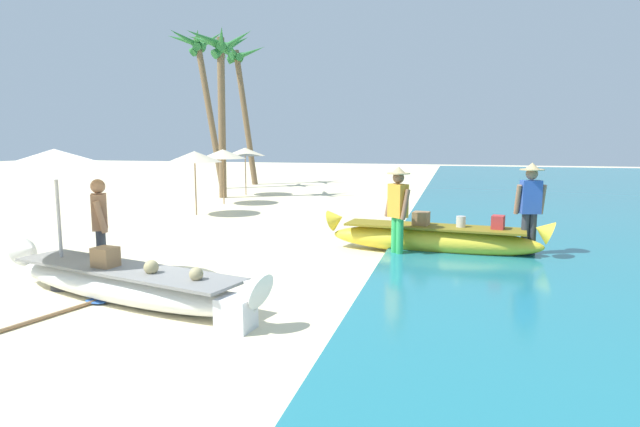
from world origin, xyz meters
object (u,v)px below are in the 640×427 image
at_px(patio_umbrella_large, 55,162).
at_px(cooler_box, 236,313).
at_px(palm_tree_mid_cluster, 221,62).
at_px(person_tourist_customer, 100,226).
at_px(palm_tree_tall_inland, 200,63).
at_px(paddle, 59,313).
at_px(boat_white_foreground, 125,283).
at_px(palm_tree_leaning_seaward, 240,74).
at_px(person_vendor_hatted, 398,206).
at_px(person_vendor_assistant, 530,204).
at_px(boat_yellow_midground, 433,238).

height_order(patio_umbrella_large, cooler_box, patio_umbrella_large).
height_order(palm_tree_mid_cluster, cooler_box, palm_tree_mid_cluster).
bearing_deg(patio_umbrella_large, person_tourist_customer, 36.80).
xyz_separation_m(palm_tree_mid_cluster, cooler_box, (6.22, -13.18, -4.91)).
distance_m(palm_tree_tall_inland, paddle, 18.75).
bearing_deg(palm_tree_tall_inland, paddle, -69.18).
relative_size(boat_white_foreground, palm_tree_leaning_seaward, 0.70).
height_order(person_vendor_hatted, patio_umbrella_large, patio_umbrella_large).
height_order(boat_white_foreground, palm_tree_leaning_seaward, palm_tree_leaning_seaward).
bearing_deg(palm_tree_mid_cluster, person_vendor_hatted, -49.04).
bearing_deg(person_tourist_customer, palm_tree_tall_inland, 111.38).
relative_size(patio_umbrella_large, palm_tree_tall_inland, 0.32).
bearing_deg(paddle, person_vendor_hatted, 48.61).
bearing_deg(boat_white_foreground, patio_umbrella_large, 165.30).
xyz_separation_m(palm_tree_leaning_seaward, cooler_box, (7.93, -19.03, -5.21)).
height_order(person_vendor_assistant, cooler_box, person_vendor_assistant).
height_order(person_tourist_customer, patio_umbrella_large, patio_umbrella_large).
height_order(boat_white_foreground, patio_umbrella_large, patio_umbrella_large).
height_order(palm_tree_mid_cluster, paddle, palm_tree_mid_cluster).
xyz_separation_m(person_vendor_hatted, cooler_box, (-1.45, -4.35, -0.81)).
height_order(person_tourist_customer, person_vendor_assistant, person_vendor_assistant).
relative_size(person_vendor_assistant, cooler_box, 4.50).
bearing_deg(palm_tree_mid_cluster, boat_yellow_midground, -44.91).
height_order(boat_yellow_midground, cooler_box, boat_yellow_midground).
bearing_deg(paddle, boat_yellow_midground, 47.47).
bearing_deg(palm_tree_tall_inland, person_vendor_assistant, -42.84).
height_order(person_vendor_assistant, palm_tree_tall_inland, palm_tree_tall_inland).
height_order(person_vendor_assistant, paddle, person_vendor_assistant).
bearing_deg(palm_tree_leaning_seaward, person_tourist_customer, -73.90).
relative_size(boat_white_foreground, boat_yellow_midground, 1.07).
bearing_deg(person_vendor_assistant, boat_white_foreground, -143.84).
bearing_deg(boat_white_foreground, person_vendor_hatted, 47.73).
distance_m(boat_yellow_midground, patio_umbrella_large, 6.85).
height_order(person_tourist_customer, palm_tree_tall_inland, palm_tree_tall_inland).
distance_m(palm_tree_mid_cluster, cooler_box, 15.38).
bearing_deg(boat_yellow_midground, cooler_box, -113.30).
relative_size(palm_tree_mid_cluster, paddle, 3.54).
xyz_separation_m(palm_tree_leaning_seaward, palm_tree_mid_cluster, (1.71, -5.84, -0.29)).
xyz_separation_m(person_vendor_hatted, paddle, (-3.91, -4.44, -0.98)).
bearing_deg(palm_tree_mid_cluster, patio_umbrella_large, -76.46).
xyz_separation_m(patio_umbrella_large, cooler_box, (3.27, -0.96, -1.74)).
relative_size(palm_tree_mid_cluster, cooler_box, 15.48).
distance_m(boat_yellow_midground, paddle, 6.76).
bearing_deg(cooler_box, boat_yellow_midground, 73.66).
distance_m(person_vendor_hatted, palm_tree_mid_cluster, 12.40).
bearing_deg(paddle, cooler_box, 2.04).
bearing_deg(palm_tree_tall_inland, patio_umbrella_large, -70.52).
relative_size(patio_umbrella_large, cooler_box, 5.61).
relative_size(boat_yellow_midground, palm_tree_tall_inland, 0.63).
relative_size(person_vendor_hatted, cooler_box, 4.31).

